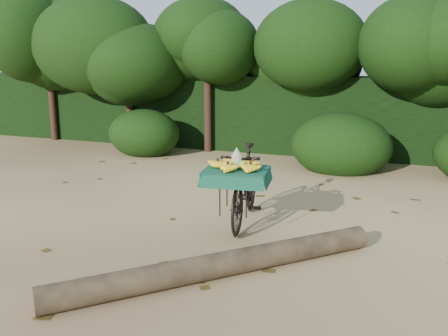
% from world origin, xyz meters
% --- Properties ---
extents(ground, '(80.00, 80.00, 0.00)m').
position_xyz_m(ground, '(0.00, 0.00, 0.00)').
color(ground, tan).
rests_on(ground, ground).
extents(vendor_bicycle, '(0.90, 1.86, 1.05)m').
position_xyz_m(vendor_bicycle, '(0.78, 0.56, 0.54)').
color(vendor_bicycle, black).
rests_on(vendor_bicycle, ground).
extents(fallen_log, '(2.59, 2.79, 0.26)m').
position_xyz_m(fallen_log, '(1.11, -1.05, 0.13)').
color(fallen_log, brown).
rests_on(fallen_log, ground).
extents(hedge_backdrop, '(26.00, 1.80, 1.80)m').
position_xyz_m(hedge_backdrop, '(0.00, 6.30, 0.90)').
color(hedge_backdrop, black).
rests_on(hedge_backdrop, ground).
extents(tree_row, '(14.50, 2.00, 4.00)m').
position_xyz_m(tree_row, '(-0.65, 5.50, 2.00)').
color(tree_row, black).
rests_on(tree_row, ground).
extents(bush_clumps, '(8.80, 1.70, 0.90)m').
position_xyz_m(bush_clumps, '(0.50, 4.30, 0.45)').
color(bush_clumps, black).
rests_on(bush_clumps, ground).
extents(leaf_litter, '(7.00, 7.30, 0.01)m').
position_xyz_m(leaf_litter, '(0.00, 0.65, 0.01)').
color(leaf_litter, '#4A3713').
rests_on(leaf_litter, ground).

